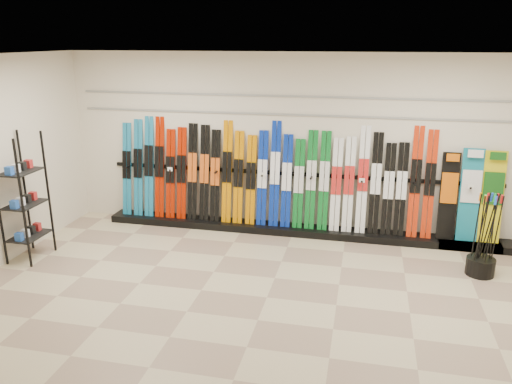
# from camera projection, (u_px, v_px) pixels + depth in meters

# --- Properties ---
(floor) EXTENTS (8.00, 8.00, 0.00)m
(floor) POSITION_uv_depth(u_px,v_px,m) (267.00, 297.00, 6.44)
(floor) COLOR gray
(floor) RESTS_ON ground
(back_wall) EXTENTS (8.00, 0.00, 8.00)m
(back_wall) POSITION_uv_depth(u_px,v_px,m) (297.00, 145.00, 8.32)
(back_wall) COLOR beige
(back_wall) RESTS_ON floor
(ceiling) EXTENTS (8.00, 8.00, 0.00)m
(ceiling) POSITION_uv_depth(u_px,v_px,m) (269.00, 57.00, 5.55)
(ceiling) COLOR silver
(ceiling) RESTS_ON back_wall
(ski_rack_base) EXTENTS (8.00, 0.40, 0.12)m
(ski_rack_base) POSITION_uv_depth(u_px,v_px,m) (306.00, 231.00, 8.50)
(ski_rack_base) COLOR black
(ski_rack_base) RESTS_ON floor
(skis) EXTENTS (5.38, 0.30, 1.82)m
(skis) POSITION_uv_depth(u_px,v_px,m) (267.00, 177.00, 8.45)
(skis) COLOR #186F9C
(skis) RESTS_ON ski_rack_base
(snowboards) EXTENTS (0.94, 0.23, 1.46)m
(snowboards) POSITION_uv_depth(u_px,v_px,m) (472.00, 196.00, 7.80)
(snowboards) COLOR black
(snowboards) RESTS_ON ski_rack_base
(accessory_rack) EXTENTS (0.40, 0.60, 1.90)m
(accessory_rack) POSITION_uv_depth(u_px,v_px,m) (24.00, 198.00, 7.34)
(accessory_rack) COLOR black
(accessory_rack) RESTS_ON floor
(pole_bin) EXTENTS (0.39, 0.39, 0.25)m
(pole_bin) POSITION_uv_depth(u_px,v_px,m) (480.00, 266.00, 7.03)
(pole_bin) COLOR black
(pole_bin) RESTS_ON floor
(ski_poles) EXTENTS (0.29, 0.26, 1.18)m
(ski_poles) POSITION_uv_depth(u_px,v_px,m) (486.00, 235.00, 6.87)
(ski_poles) COLOR black
(ski_poles) RESTS_ON pole_bin
(slatwall_rail_0) EXTENTS (7.60, 0.02, 0.03)m
(slatwall_rail_0) POSITION_uv_depth(u_px,v_px,m) (297.00, 115.00, 8.16)
(slatwall_rail_0) COLOR gray
(slatwall_rail_0) RESTS_ON back_wall
(slatwall_rail_1) EXTENTS (7.60, 0.02, 0.03)m
(slatwall_rail_1) POSITION_uv_depth(u_px,v_px,m) (298.00, 96.00, 8.07)
(slatwall_rail_1) COLOR gray
(slatwall_rail_1) RESTS_ON back_wall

